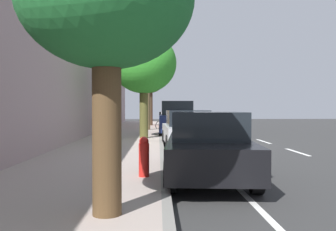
{
  "coord_description": "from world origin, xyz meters",
  "views": [
    {
      "loc": [
        2.08,
        16.38,
        1.6
      ],
      "look_at": [
        1.38,
        -9.24,
        1.08
      ],
      "focal_mm": 38.33,
      "sensor_mm": 36.0,
      "label": 1
    }
  ],
  "objects_px": {
    "parked_sedan_silver_mid": "(187,130)",
    "street_tree_corner": "(106,2)",
    "parked_sedan_black_far": "(208,146)",
    "fire_hydrant": "(144,156)",
    "street_tree_mid_block": "(148,68)",
    "parked_pickup_red_nearest": "(174,117)",
    "bicycle_at_curb": "(167,126)",
    "cyclist_with_backpack": "(163,117)",
    "street_tree_near_cyclist": "(150,77)",
    "parked_suv_dark_blue_second": "(177,118)",
    "street_tree_far_end": "(144,64)"
  },
  "relations": [
    {
      "from": "bicycle_at_curb",
      "to": "parked_sedan_silver_mid",
      "type": "bearing_deg",
      "value": 92.92
    },
    {
      "from": "bicycle_at_curb",
      "to": "street_tree_near_cyclist",
      "type": "xyz_separation_m",
      "value": [
        1.29,
        -5.44,
        3.83
      ]
    },
    {
      "from": "fire_hydrant",
      "to": "parked_suv_dark_blue_second",
      "type": "bearing_deg",
      "value": -96.05
    },
    {
      "from": "parked_sedan_black_far",
      "to": "bicycle_at_curb",
      "type": "height_order",
      "value": "parked_sedan_black_far"
    },
    {
      "from": "parked_sedan_black_far",
      "to": "bicycle_at_curb",
      "type": "bearing_deg",
      "value": -88.22
    },
    {
      "from": "parked_sedan_silver_mid",
      "to": "street_tree_corner",
      "type": "xyz_separation_m",
      "value": [
        1.83,
        9.24,
        2.26
      ]
    },
    {
      "from": "street_tree_mid_block",
      "to": "cyclist_with_backpack",
      "type": "bearing_deg",
      "value": -127.92
    },
    {
      "from": "parked_sedan_black_far",
      "to": "street_tree_near_cyclist",
      "type": "distance_m",
      "value": 22.53
    },
    {
      "from": "parked_pickup_red_nearest",
      "to": "street_tree_corner",
      "type": "xyz_separation_m",
      "value": [
        1.93,
        24.09,
        2.11
      ]
    },
    {
      "from": "street_tree_near_cyclist",
      "to": "parked_sedan_black_far",
      "type": "bearing_deg",
      "value": 94.66
    },
    {
      "from": "cyclist_with_backpack",
      "to": "street_tree_corner",
      "type": "distance_m",
      "value": 20.54
    },
    {
      "from": "fire_hydrant",
      "to": "street_tree_mid_block",
      "type": "bearing_deg",
      "value": -88.63
    },
    {
      "from": "bicycle_at_curb",
      "to": "street_tree_mid_block",
      "type": "bearing_deg",
      "value": 35.01
    },
    {
      "from": "street_tree_mid_block",
      "to": "street_tree_corner",
      "type": "xyz_separation_m",
      "value": [
        -0.0,
        19.05,
        -1.28
      ]
    },
    {
      "from": "parked_sedan_black_far",
      "to": "fire_hydrant",
      "type": "distance_m",
      "value": 1.52
    },
    {
      "from": "cyclist_with_backpack",
      "to": "parked_suv_dark_blue_second",
      "type": "bearing_deg",
      "value": 98.29
    },
    {
      "from": "cyclist_with_backpack",
      "to": "bicycle_at_curb",
      "type": "bearing_deg",
      "value": 115.48
    },
    {
      "from": "street_tree_far_end",
      "to": "bicycle_at_curb",
      "type": "bearing_deg",
      "value": -99.66
    },
    {
      "from": "street_tree_near_cyclist",
      "to": "fire_hydrant",
      "type": "height_order",
      "value": "street_tree_near_cyclist"
    },
    {
      "from": "bicycle_at_curb",
      "to": "fire_hydrant",
      "type": "height_order",
      "value": "fire_hydrant"
    },
    {
      "from": "parked_sedan_silver_mid",
      "to": "cyclist_with_backpack",
      "type": "bearing_deg",
      "value": -86.07
    },
    {
      "from": "parked_suv_dark_blue_second",
      "to": "cyclist_with_backpack",
      "type": "xyz_separation_m",
      "value": [
        0.7,
        -4.8,
        -0.02
      ]
    },
    {
      "from": "street_tree_mid_block",
      "to": "parked_sedan_silver_mid",
      "type": "bearing_deg",
      "value": 100.58
    },
    {
      "from": "street_tree_far_end",
      "to": "street_tree_corner",
      "type": "bearing_deg",
      "value": 90.0
    },
    {
      "from": "parked_sedan_silver_mid",
      "to": "bicycle_at_curb",
      "type": "relative_size",
      "value": 2.77
    },
    {
      "from": "parked_pickup_red_nearest",
      "to": "cyclist_with_backpack",
      "type": "height_order",
      "value": "parked_pickup_red_nearest"
    },
    {
      "from": "bicycle_at_curb",
      "to": "parked_sedan_black_far",
      "type": "bearing_deg",
      "value": 91.78
    },
    {
      "from": "bicycle_at_curb",
      "to": "fire_hydrant",
      "type": "relative_size",
      "value": 1.92
    },
    {
      "from": "parked_sedan_silver_mid",
      "to": "street_tree_corner",
      "type": "bearing_deg",
      "value": 78.79
    },
    {
      "from": "street_tree_far_end",
      "to": "parked_sedan_black_far",
      "type": "bearing_deg",
      "value": 101.13
    },
    {
      "from": "cyclist_with_backpack",
      "to": "street_tree_near_cyclist",
      "type": "distance_m",
      "value": 6.02
    },
    {
      "from": "parked_sedan_black_far",
      "to": "bicycle_at_curb",
      "type": "xyz_separation_m",
      "value": [
        0.52,
        -16.75,
        -0.36
      ]
    },
    {
      "from": "street_tree_near_cyclist",
      "to": "street_tree_far_end",
      "type": "distance_m",
      "value": 13.01
    },
    {
      "from": "parked_sedan_silver_mid",
      "to": "cyclist_with_backpack",
      "type": "relative_size",
      "value": 2.68
    },
    {
      "from": "cyclist_with_backpack",
      "to": "fire_hydrant",
      "type": "height_order",
      "value": "cyclist_with_backpack"
    },
    {
      "from": "bicycle_at_curb",
      "to": "cyclist_with_backpack",
      "type": "xyz_separation_m",
      "value": [
        0.22,
        -0.47,
        0.62
      ]
    },
    {
      "from": "street_tree_near_cyclist",
      "to": "street_tree_far_end",
      "type": "relative_size",
      "value": 1.1
    },
    {
      "from": "parked_sedan_black_far",
      "to": "fire_hydrant",
      "type": "relative_size",
      "value": 5.37
    },
    {
      "from": "parked_sedan_black_far",
      "to": "fire_hydrant",
      "type": "height_order",
      "value": "parked_sedan_black_far"
    },
    {
      "from": "parked_suv_dark_blue_second",
      "to": "street_tree_far_end",
      "type": "distance_m",
      "value": 4.56
    },
    {
      "from": "parked_pickup_red_nearest",
      "to": "parked_sedan_black_far",
      "type": "xyz_separation_m",
      "value": [
        0.12,
        20.88,
        -0.15
      ]
    },
    {
      "from": "parked_sedan_black_far",
      "to": "street_tree_mid_block",
      "type": "relative_size",
      "value": 0.85
    },
    {
      "from": "parked_sedan_black_far",
      "to": "cyclist_with_backpack",
      "type": "distance_m",
      "value": 17.23
    },
    {
      "from": "street_tree_far_end",
      "to": "street_tree_near_cyclist",
      "type": "bearing_deg",
      "value": -90.0
    },
    {
      "from": "bicycle_at_curb",
      "to": "cyclist_with_backpack",
      "type": "height_order",
      "value": "cyclist_with_backpack"
    },
    {
      "from": "street_tree_far_end",
      "to": "street_tree_corner",
      "type": "xyz_separation_m",
      "value": [
        -0.0,
        12.39,
        -0.71
      ]
    },
    {
      "from": "parked_pickup_red_nearest",
      "to": "parked_sedan_black_far",
      "type": "bearing_deg",
      "value": 89.66
    },
    {
      "from": "cyclist_with_backpack",
      "to": "street_tree_far_end",
      "type": "bearing_deg",
      "value": 82.44
    },
    {
      "from": "parked_pickup_red_nearest",
      "to": "street_tree_near_cyclist",
      "type": "xyz_separation_m",
      "value": [
        1.93,
        -1.31,
        3.32
      ]
    },
    {
      "from": "parked_suv_dark_blue_second",
      "to": "parked_sedan_black_far",
      "type": "bearing_deg",
      "value": 90.2
    }
  ]
}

